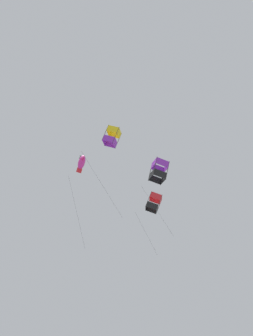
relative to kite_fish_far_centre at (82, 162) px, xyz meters
The scene contains 4 objects.
kite_fish_far_centre is the anchor object (origin of this frame).
kite_box_highest 4.29m from the kite_fish_far_centre, behind, with size 4.10×3.60×7.88m.
kite_box_mid_left 8.20m from the kite_fish_far_centre, 149.67° to the right, with size 2.64×2.17×5.33m.
kite_box_upper_right 7.73m from the kite_fish_far_centre, 132.06° to the right, with size 3.35×3.07×7.57m.
Camera 1 is at (-18.94, 32.22, 17.60)m, focal length 44.70 mm.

